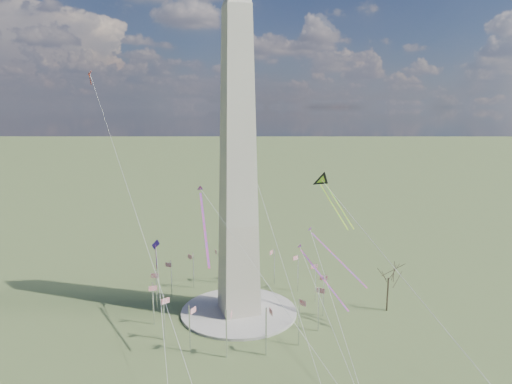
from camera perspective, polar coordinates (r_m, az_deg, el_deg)
name	(u,v)px	position (r m, az deg, el deg)	size (l,w,h in m)	color
ground	(239,313)	(147.25, -2.14, -14.83)	(2000.00, 2000.00, 0.00)	#4A582C
plaza	(239,311)	(147.08, -2.14, -14.69)	(36.00, 36.00, 0.80)	#A9A49A
washington_monument	(238,160)	(133.91, -2.28, 4.05)	(15.56, 15.56, 100.00)	beige
flagpole_ring	(239,291)	(144.28, -2.16, -12.22)	(54.40, 54.40, 13.00)	silver
tree_near	(389,276)	(149.82, 16.24, -10.02)	(9.24, 9.24, 16.18)	#443429
kite_delta_black	(323,183)	(157.61, 8.42, 1.13)	(7.58, 20.06, 16.49)	black
kite_diamond_purple	(156,248)	(142.87, -12.41, -6.80)	(2.25, 3.16, 9.60)	navy
kite_streamer_left	(329,249)	(141.77, 9.11, -7.09)	(11.43, 19.41, 14.72)	#FF2F28
kite_streamer_mid	(203,213)	(123.00, -6.65, -2.67)	(4.09, 24.00, 16.49)	#FF2F28
kite_streamer_right	(316,268)	(143.23, 7.45, -9.41)	(8.25, 21.30, 15.13)	#FF2F28
kite_small_red	(90,74)	(162.54, -20.07, 13.64)	(1.14, 1.93, 4.60)	red
kite_small_white	(237,121)	(176.74, -2.36, 8.91)	(1.32, 1.93, 4.79)	white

